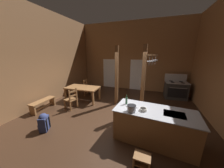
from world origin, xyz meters
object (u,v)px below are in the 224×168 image
ladderback_chair_near_window (88,88)px  stockpot_on_counter (131,108)px  step_stool (142,160)px  ladderback_chair_by_post (71,99)px  kitchen_island (153,125)px  mixing_bowl_on_counter (143,109)px  bottle_tall_on_counter (126,100)px  bench_along_left_wall (43,103)px  dining_table (83,89)px  backpack (44,122)px  stove_range (176,90)px

ladderback_chair_near_window → stockpot_on_counter: bearing=-42.9°
step_stool → stockpot_on_counter: bearing=119.7°
ladderback_chair_by_post → kitchen_island: bearing=-13.4°
mixing_bowl_on_counter → bottle_tall_on_counter: bearing=153.1°
bench_along_left_wall → stockpot_on_counter: stockpot_on_counter is taller
step_stool → bottle_tall_on_counter: size_ratio=1.29×
kitchen_island → bench_along_left_wall: bearing=176.0°
kitchen_island → ladderback_chair_by_post: size_ratio=2.35×
dining_table → backpack: 2.59m
kitchen_island → bench_along_left_wall: size_ratio=1.97×
mixing_bowl_on_counter → kitchen_island: bearing=20.2°
step_stool → ladderback_chair_near_window: bearing=134.4°
ladderback_chair_near_window → backpack: (0.42, -3.40, -0.14)m
bench_along_left_wall → stockpot_on_counter: size_ratio=3.67×
dining_table → bench_along_left_wall: size_ratio=1.52×
stove_range → bottle_tall_on_counter: stove_range is taller
ladderback_chair_near_window → bench_along_left_wall: 2.50m
ladderback_chair_near_window → stove_range: bearing=13.6°
mixing_bowl_on_counter → bottle_tall_on_counter: (-0.52, 0.26, 0.08)m
step_stool → ladderback_chair_near_window: (-3.55, 3.62, 0.27)m
dining_table → bench_along_left_wall: dining_table is taller
stove_range → backpack: (-4.48, -4.58, -0.17)m
backpack → kitchen_island: bearing=12.5°
ladderback_chair_by_post → mixing_bowl_on_counter: (3.17, -0.95, 0.52)m
kitchen_island → bottle_tall_on_counter: bearing=169.6°
ladderback_chair_near_window → ladderback_chair_by_post: same height
mixing_bowl_on_counter → bottle_tall_on_counter: bottle_tall_on_counter is taller
ladderback_chair_near_window → mixing_bowl_on_counter: bearing=-38.8°
stove_range → step_stool: (-1.36, -4.81, -0.30)m
stove_range → dining_table: (-4.69, -2.02, 0.17)m
stove_range → backpack: stove_range is taller
kitchen_island → stove_range: 4.02m
backpack → bottle_tall_on_counter: 2.75m
ladderback_chair_by_post → backpack: ladderback_chair_by_post is taller
ladderback_chair_near_window → stockpot_on_counter: 4.34m
ladderback_chair_by_post → mixing_bowl_on_counter: size_ratio=4.80×
kitchen_island → backpack: kitchen_island is taller
bottle_tall_on_counter → ladderback_chair_by_post: bearing=165.6°
bench_along_left_wall → mixing_bowl_on_counter: 4.41m
step_stool → stockpot_on_counter: (-0.39, 0.69, 0.85)m
ladderback_chair_by_post → bottle_tall_on_counter: bearing=-14.4°
backpack → stove_range: bearing=45.6°
step_stool → backpack: backpack is taller
stove_range → ladderback_chair_by_post: bearing=-147.0°
dining_table → mixing_bowl_on_counter: (3.23, -1.94, 0.32)m
ladderback_chair_near_window → mixing_bowl_on_counter: (3.44, -2.77, 0.52)m
ladderback_chair_by_post → bench_along_left_wall: size_ratio=0.84×
stove_range → bench_along_left_wall: (-5.79, -3.52, -0.19)m
kitchen_island → step_stool: bearing=-102.0°
stockpot_on_counter → bottle_tall_on_counter: 0.48m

